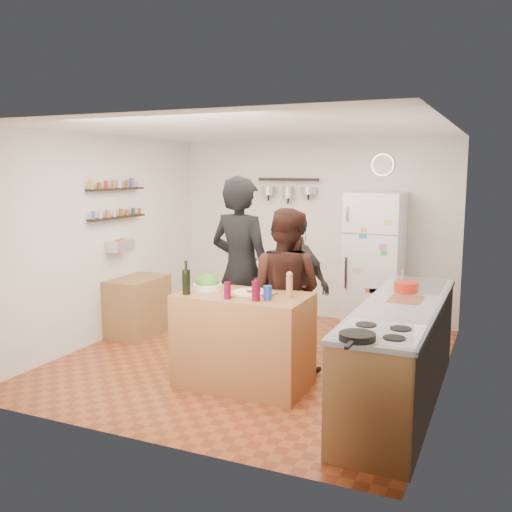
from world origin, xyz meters
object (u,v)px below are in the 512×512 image
at_px(wine_bottle, 186,282).
at_px(person_back, 296,285).
at_px(pepper_mill, 289,287).
at_px(counter_run, 400,355).
at_px(fridge, 374,262).
at_px(skillet, 357,336).
at_px(person_center, 285,290).
at_px(salad_bowl, 207,287).
at_px(salt_canister, 267,293).
at_px(red_bowl, 406,287).
at_px(wall_clock, 383,165).
at_px(prep_island, 244,340).
at_px(person_left, 241,271).
at_px(side_table, 138,306).

bearing_deg(wine_bottle, person_back, 64.62).
bearing_deg(pepper_mill, counter_run, 7.05).
xyz_separation_m(person_back, fridge, (0.58, 1.37, 0.10)).
bearing_deg(skillet, person_center, 125.86).
bearing_deg(skillet, fridge, 100.47).
bearing_deg(salad_bowl, counter_run, 3.81).
height_order(salt_canister, red_bowl, salt_canister).
bearing_deg(fridge, person_back, -113.14).
height_order(wine_bottle, person_back, person_back).
xyz_separation_m(pepper_mill, salt_canister, (-0.15, -0.17, -0.03)).
xyz_separation_m(pepper_mill, person_center, (-0.24, 0.51, -0.15)).
height_order(red_bowl, wall_clock, wall_clock).
bearing_deg(wall_clock, person_back, -109.00).
distance_m(salad_bowl, salt_canister, 0.74).
relative_size(person_center, counter_run, 0.65).
relative_size(prep_island, wall_clock, 4.17).
relative_size(wine_bottle, skillet, 0.93).
relative_size(person_left, fridge, 1.13).
xyz_separation_m(fridge, wall_clock, (0.00, 0.33, 1.25)).
distance_m(person_left, wall_clock, 2.69).
distance_m(person_center, person_back, 0.55).
height_order(counter_run, red_bowl, red_bowl).
bearing_deg(side_table, fridge, 28.17).
height_order(person_back, counter_run, person_back).
bearing_deg(salad_bowl, person_back, 62.53).
distance_m(person_center, fridge, 1.98).
relative_size(wine_bottle, fridge, 0.13).
relative_size(person_center, person_back, 1.06).
distance_m(skillet, red_bowl, 1.73).
bearing_deg(side_table, person_center, -12.24).
bearing_deg(prep_island, pepper_mill, 6.34).
height_order(person_center, side_table, person_center).
relative_size(person_back, fridge, 0.89).
bearing_deg(fridge, pepper_mill, -96.22).
height_order(salad_bowl, wall_clock, wall_clock).
xyz_separation_m(person_left, side_table, (-1.67, 0.44, -0.65)).
height_order(salad_bowl, wine_bottle, wine_bottle).
xyz_separation_m(prep_island, counter_run, (1.46, 0.18, -0.01)).
bearing_deg(skillet, wall_clock, 99.59).
xyz_separation_m(salt_canister, person_back, (-0.17, 1.23, -0.17)).
bearing_deg(person_center, salt_canister, 104.90).
relative_size(pepper_mill, salt_canister, 1.51).
bearing_deg(fridge, red_bowl, -68.66).
relative_size(wine_bottle, wall_clock, 0.79).
height_order(pepper_mill, wall_clock, wall_clock).
relative_size(person_left, person_back, 1.26).
bearing_deg(wall_clock, person_center, -102.76).
bearing_deg(pepper_mill, person_center, 115.51).
distance_m(counter_run, side_table, 3.55).
bearing_deg(prep_island, side_table, 152.36).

